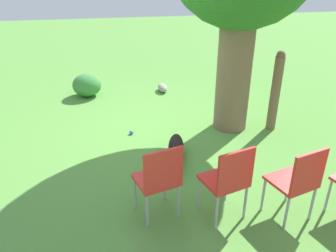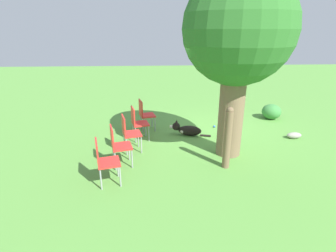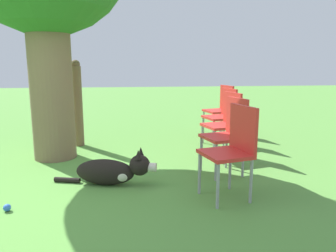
{
  "view_description": "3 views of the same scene",
  "coord_description": "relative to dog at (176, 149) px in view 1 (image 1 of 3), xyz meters",
  "views": [
    {
      "loc": [
        4.97,
        -1.31,
        2.55
      ],
      "look_at": [
        0.76,
        -0.39,
        0.48
      ],
      "focal_mm": 35.0,
      "sensor_mm": 36.0,
      "label": 1
    },
    {
      "loc": [
        1.82,
        6.6,
        2.89
      ],
      "look_at": [
        1.48,
        0.63,
        0.64
      ],
      "focal_mm": 28.0,
      "sensor_mm": 36.0,
      "label": 2
    },
    {
      "loc": [
        1.1,
        -3.79,
        1.33
      ],
      "look_at": [
        1.63,
        0.7,
        0.46
      ],
      "focal_mm": 35.0,
      "sensor_mm": 36.0,
      "label": 3
    }
  ],
  "objects": [
    {
      "name": "red_chair_0",
      "position": [
        1.19,
        -0.47,
        0.37
      ],
      "size": [
        0.51,
        0.53,
        0.92
      ],
      "rotation": [
        0.0,
        0.0,
        3.39
      ],
      "color": "red",
      "rests_on": "ground_plane"
    },
    {
      "name": "ground_plane",
      "position": [
        -0.91,
        0.3,
        -0.16
      ],
      "size": [
        30.0,
        30.0,
        0.0
      ],
      "primitive_type": "plane",
      "color": "#56933D"
    },
    {
      "name": "red_chair_1",
      "position": [
        1.36,
        0.24,
        0.37
      ],
      "size": [
        0.51,
        0.53,
        0.92
      ],
      "rotation": [
        0.0,
        0.0,
        3.39
      ],
      "color": "red",
      "rests_on": "ground_plane"
    },
    {
      "name": "fence_post",
      "position": [
        -0.64,
        1.87,
        0.54
      ],
      "size": [
        0.16,
        0.16,
        1.38
      ],
      "color": "brown",
      "rests_on": "ground_plane"
    },
    {
      "name": "dog",
      "position": [
        0.0,
        0.0,
        0.0
      ],
      "size": [
        1.15,
        0.43,
        0.43
      ],
      "rotation": [
        0.0,
        0.0,
        6.03
      ],
      "color": "black",
      "rests_on": "ground_plane"
    },
    {
      "name": "low_shrub",
      "position": [
        -3.03,
        -1.28,
        0.09
      ],
      "size": [
        0.62,
        0.62,
        0.5
      ],
      "color": "#3D843D",
      "rests_on": "ground_plane"
    },
    {
      "name": "garden_rock",
      "position": [
        -2.96,
        0.4,
        -0.08
      ],
      "size": [
        0.41,
        0.2,
        0.17
      ],
      "color": "gray",
      "rests_on": "ground_plane"
    },
    {
      "name": "tennis_ball",
      "position": [
        -0.94,
        -0.55,
        -0.13
      ],
      "size": [
        0.07,
        0.07,
        0.07
      ],
      "color": "blue",
      "rests_on": "ground_plane"
    },
    {
      "name": "red_chair_2",
      "position": [
        1.54,
        0.96,
        0.37
      ],
      "size": [
        0.51,
        0.53,
        0.92
      ],
      "rotation": [
        0.0,
        0.0,
        3.39
      ],
      "color": "red",
      "rests_on": "ground_plane"
    }
  ]
}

